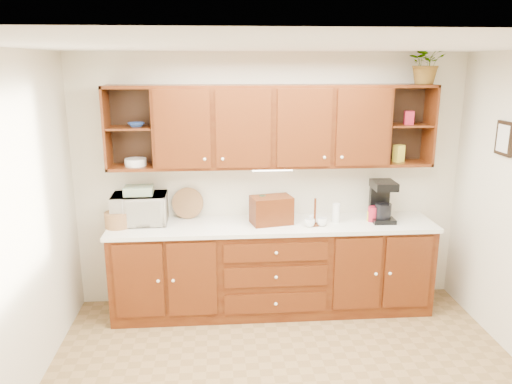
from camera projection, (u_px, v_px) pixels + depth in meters
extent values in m
plane|color=white|center=(300.00, 46.00, 3.17)|extent=(4.00, 4.00, 0.00)
plane|color=beige|center=(270.00, 181.00, 5.18)|extent=(4.00, 0.00, 4.00)
plane|color=beige|center=(1.00, 247.00, 3.35)|extent=(0.00, 3.50, 3.50)
cube|color=#3A1306|center=(272.00, 268.00, 5.11)|extent=(3.20, 0.60, 0.90)
cube|color=silver|center=(273.00, 225.00, 4.98)|extent=(3.24, 0.64, 0.04)
cube|color=#3A1306|center=(272.00, 126.00, 4.88)|extent=(2.30, 0.33, 0.80)
cube|color=black|center=(132.00, 126.00, 4.92)|extent=(0.45, 0.02, 0.80)
cube|color=black|center=(403.00, 123.00, 5.13)|extent=(0.45, 0.02, 0.80)
cube|color=#3A1306|center=(129.00, 128.00, 4.77)|extent=(0.43, 0.30, 0.02)
cube|color=#3A1306|center=(409.00, 125.00, 4.98)|extent=(0.43, 0.30, 0.02)
cube|color=#3A1306|center=(412.00, 86.00, 4.88)|extent=(0.45, 0.33, 0.03)
cube|color=white|center=(272.00, 169.00, 4.93)|extent=(0.40, 0.05, 0.02)
cube|color=black|center=(505.00, 138.00, 4.37)|extent=(0.03, 0.24, 0.30)
cylinder|color=olive|center=(118.00, 220.00, 4.85)|extent=(0.27, 0.27, 0.15)
imported|color=silver|center=(140.00, 209.00, 4.95)|extent=(0.54, 0.37, 0.30)
cube|color=tan|center=(139.00, 190.00, 4.90)|extent=(0.28, 0.21, 0.08)
cylinder|color=black|center=(262.00, 209.00, 4.98)|extent=(0.07, 0.07, 0.28)
cylinder|color=olive|center=(188.00, 217.00, 5.15)|extent=(0.33, 0.11, 0.32)
cube|color=#3A1306|center=(271.00, 210.00, 4.94)|extent=(0.44, 0.32, 0.28)
cylinder|color=#3A1306|center=(315.00, 212.00, 4.89)|extent=(0.02, 0.02, 0.27)
cylinder|color=#3A1306|center=(315.00, 224.00, 4.92)|extent=(0.11, 0.11, 0.01)
imported|color=white|center=(322.00, 222.00, 4.89)|extent=(0.13, 0.13, 0.08)
imported|color=white|center=(312.00, 219.00, 4.98)|extent=(0.13, 0.13, 0.08)
imported|color=white|center=(310.00, 223.00, 4.86)|extent=(0.13, 0.13, 0.08)
cylinder|color=maroon|center=(373.00, 214.00, 5.03)|extent=(0.14, 0.14, 0.15)
cylinder|color=white|center=(336.00, 213.00, 4.98)|extent=(0.08, 0.08, 0.19)
cylinder|color=gold|center=(371.00, 216.00, 5.04)|extent=(0.11, 0.11, 0.10)
cube|color=black|center=(382.00, 219.00, 5.05)|extent=(0.23, 0.29, 0.04)
cube|color=black|center=(379.00, 199.00, 5.11)|extent=(0.20, 0.07, 0.35)
cube|color=black|center=(384.00, 185.00, 4.96)|extent=(0.23, 0.29, 0.08)
cylinder|color=black|center=(383.00, 211.00, 5.00)|extent=(0.17, 0.17, 0.15)
imported|color=#26458C|center=(136.00, 125.00, 4.76)|extent=(0.19, 0.19, 0.04)
cylinder|color=white|center=(136.00, 162.00, 4.86)|extent=(0.23, 0.23, 0.07)
cube|color=gold|center=(399.00, 153.00, 5.03)|extent=(0.12, 0.11, 0.17)
cube|color=maroon|center=(409.00, 118.00, 4.93)|extent=(0.10, 0.09, 0.13)
imported|color=#999999|center=(427.00, 62.00, 4.79)|extent=(0.45, 0.41, 0.42)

